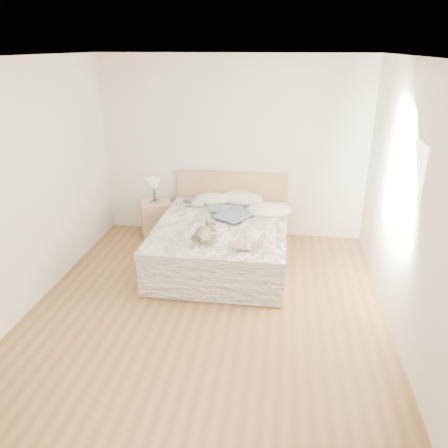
% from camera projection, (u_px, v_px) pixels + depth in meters
% --- Properties ---
extents(floor, '(4.00, 4.50, 0.00)m').
position_uv_depth(floor, '(208.00, 308.00, 5.01)').
color(floor, brown).
rests_on(floor, ground).
extents(ceiling, '(4.00, 4.50, 0.00)m').
position_uv_depth(ceiling, '(203.00, 56.00, 3.98)').
color(ceiling, white).
rests_on(ceiling, ground).
extents(wall_back, '(4.00, 0.02, 2.70)m').
position_uv_depth(wall_back, '(233.00, 149.00, 6.55)').
color(wall_back, white).
rests_on(wall_back, ground).
extents(wall_front, '(4.00, 0.02, 2.70)m').
position_uv_depth(wall_front, '(134.00, 326.00, 2.43)').
color(wall_front, white).
rests_on(wall_front, ground).
extents(wall_left, '(0.02, 4.50, 2.70)m').
position_uv_depth(wall_left, '(25.00, 188.00, 4.75)').
color(wall_left, white).
rests_on(wall_left, ground).
extents(wall_right, '(0.02, 4.50, 2.70)m').
position_uv_depth(wall_right, '(409.00, 206.00, 4.23)').
color(wall_right, white).
rests_on(wall_right, ground).
extents(window, '(0.02, 1.30, 1.10)m').
position_uv_depth(window, '(402.00, 187.00, 4.47)').
color(window, white).
rests_on(window, wall_right).
extents(bed, '(1.72, 2.14, 1.00)m').
position_uv_depth(bed, '(223.00, 241.00, 5.98)').
color(bed, '#A58161').
rests_on(bed, floor).
extents(nightstand, '(0.57, 0.55, 0.56)m').
position_uv_depth(nightstand, '(156.00, 219.00, 6.82)').
color(nightstand, tan).
rests_on(nightstand, floor).
extents(table_lamp, '(0.30, 0.30, 0.38)m').
position_uv_depth(table_lamp, '(154.00, 185.00, 6.60)').
color(table_lamp, '#4E4843').
rests_on(table_lamp, nightstand).
extents(pillow_left, '(0.54, 0.39, 0.16)m').
position_uv_depth(pillow_left, '(213.00, 199.00, 6.60)').
color(pillow_left, white).
rests_on(pillow_left, bed).
extents(pillow_middle, '(0.80, 0.68, 0.20)m').
position_uv_depth(pillow_middle, '(242.00, 199.00, 6.61)').
color(pillow_middle, white).
rests_on(pillow_middle, bed).
extents(pillow_right, '(0.67, 0.50, 0.19)m').
position_uv_depth(pillow_right, '(269.00, 210.00, 6.16)').
color(pillow_right, white).
rests_on(pillow_right, bed).
extents(blouse, '(0.90, 0.91, 0.03)m').
position_uv_depth(blouse, '(235.00, 214.00, 6.04)').
color(blouse, '#3F5775').
rests_on(blouse, bed).
extents(photo_book, '(0.38, 0.32, 0.02)m').
position_uv_depth(photo_book, '(193.00, 203.00, 6.45)').
color(photo_book, white).
rests_on(photo_book, bed).
extents(childrens_book, '(0.39, 0.28, 0.02)m').
position_uv_depth(childrens_book, '(249.00, 245.00, 5.10)').
color(childrens_book, beige).
rests_on(childrens_book, bed).
extents(teddy_bear, '(0.34, 0.40, 0.18)m').
position_uv_depth(teddy_bear, '(203.00, 238.00, 5.24)').
color(teddy_bear, '#665A4D').
rests_on(teddy_bear, bed).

